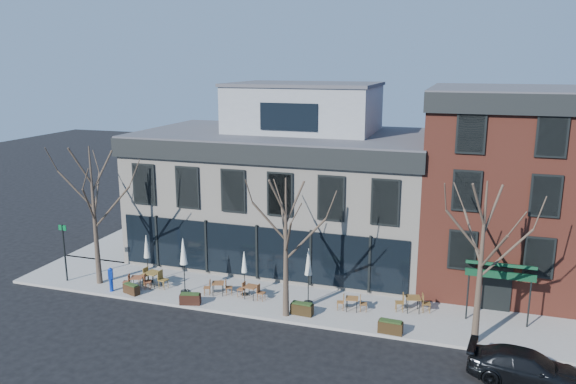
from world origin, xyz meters
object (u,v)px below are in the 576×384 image
(parked_sedan, at_px, (528,368))
(cafe_set_0, at_px, (137,281))
(call_box, at_px, (111,279))
(umbrella_0, at_px, (147,249))

(parked_sedan, bearing_deg, cafe_set_0, 87.45)
(call_box, bearing_deg, cafe_set_0, 32.20)
(call_box, xyz_separation_m, umbrella_0, (1.21, 1.83, 1.24))
(call_box, distance_m, cafe_set_0, 1.41)
(parked_sedan, relative_size, umbrella_0, 1.64)
(call_box, height_order, cafe_set_0, call_box)
(cafe_set_0, bearing_deg, call_box, -147.80)
(call_box, bearing_deg, parked_sedan, -6.75)
(umbrella_0, bearing_deg, parked_sedan, -12.27)
(call_box, bearing_deg, umbrella_0, 56.51)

